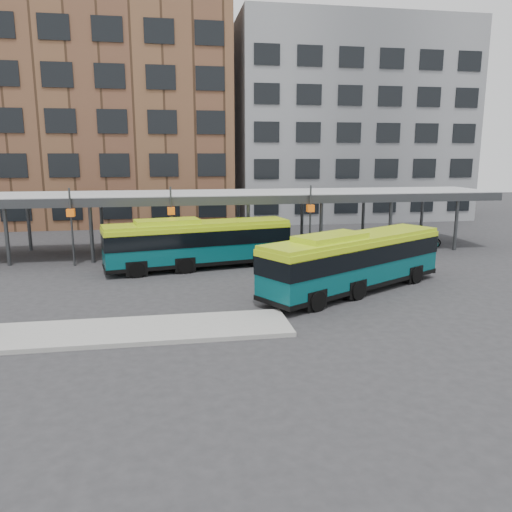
{
  "coord_description": "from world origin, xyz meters",
  "views": [
    {
      "loc": [
        -3.02,
        -21.82,
        6.78
      ],
      "look_at": [
        1.09,
        2.16,
        1.8
      ],
      "focal_mm": 35.0,
      "sensor_mm": 36.0,
      "label": 1
    }
  ],
  "objects": [
    {
      "name": "building_grey",
      "position": [
        16.0,
        32.0,
        10.0
      ],
      "size": [
        24.0,
        14.0,
        20.0
      ],
      "primitive_type": "cube",
      "color": "slate",
      "rests_on": "ground"
    },
    {
      "name": "boarding_island",
      "position": [
        -5.5,
        -3.0,
        0.09
      ],
      "size": [
        14.0,
        3.0,
        0.18
      ],
      "primitive_type": "cube",
      "color": "gray",
      "rests_on": "ground"
    },
    {
      "name": "bike_rack",
      "position": [
        13.51,
        11.94,
        0.46
      ],
      "size": [
        6.35,
        1.59,
        1.01
      ],
      "color": "slate",
      "rests_on": "ground"
    },
    {
      "name": "building_brick",
      "position": [
        -10.0,
        32.0,
        11.0
      ],
      "size": [
        26.0,
        14.0,
        22.0
      ],
      "primitive_type": "cube",
      "color": "brown",
      "rests_on": "ground"
    },
    {
      "name": "bus_rear",
      "position": [
        -1.49,
        7.85,
        1.59
      ],
      "size": [
        11.34,
        4.53,
        3.06
      ],
      "rotation": [
        0.0,
        0.0,
        0.2
      ],
      "color": "#07484D",
      "rests_on": "ground"
    },
    {
      "name": "ground",
      "position": [
        0.0,
        0.0,
        0.0
      ],
      "size": [
        120.0,
        120.0,
        0.0
      ],
      "primitive_type": "plane",
      "color": "#28282B",
      "rests_on": "ground"
    },
    {
      "name": "canopy",
      "position": [
        -0.06,
        12.87,
        3.91
      ],
      "size": [
        40.0,
        6.53,
        4.8
      ],
      "color": "#999B9E",
      "rests_on": "ground"
    },
    {
      "name": "bus_front",
      "position": [
        5.93,
        1.32,
        1.6
      ],
      "size": [
        10.86,
        7.62,
        3.08
      ],
      "rotation": [
        0.0,
        0.0,
        0.52
      ],
      "color": "#07484D",
      "rests_on": "ground"
    }
  ]
}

